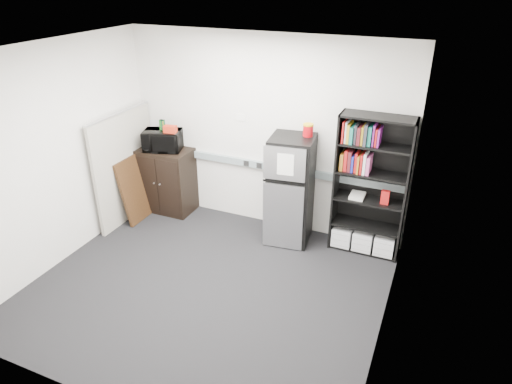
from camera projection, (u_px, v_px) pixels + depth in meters
floor at (207, 287)px, 5.41m from camera, size 4.00×4.00×0.00m
wall_back at (264, 134)px, 6.25m from camera, size 4.00×0.02×2.70m
wall_right at (396, 223)px, 4.10m from camera, size 0.02×3.50×2.70m
wall_left at (57, 157)px, 5.52m from camera, size 0.02×3.50×2.70m
ceiling at (193, 53)px, 4.21m from camera, size 4.00×3.50×0.02m
electrical_raceway at (263, 165)px, 6.42m from camera, size 3.92×0.05×0.10m
wall_note at (241, 117)px, 6.28m from camera, size 0.14×0.00×0.10m
bookshelf at (370, 188)px, 5.75m from camera, size 0.90×0.34×1.85m
cubicle_partition at (125, 167)px, 6.61m from camera, size 0.06×1.30×1.62m
cabinet at (167, 180)px, 6.95m from camera, size 0.79×0.52×0.99m
microwave at (163, 140)px, 6.65m from camera, size 0.62×0.52×0.30m
snack_box_a at (162, 125)px, 6.59m from camera, size 0.08×0.06×0.15m
snack_box_b at (162, 125)px, 6.59m from camera, size 0.08×0.06×0.15m
snack_box_c at (162, 125)px, 6.59m from camera, size 0.08×0.06×0.14m
snack_bag at (170, 129)px, 6.50m from camera, size 0.19×0.13×0.10m
refrigerator at (290, 190)px, 6.06m from camera, size 0.62×0.65×1.49m
coffee_can at (308, 129)px, 5.74m from camera, size 0.13×0.13×0.18m
framed_poster at (139, 187)px, 6.77m from camera, size 0.22×0.75×0.95m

